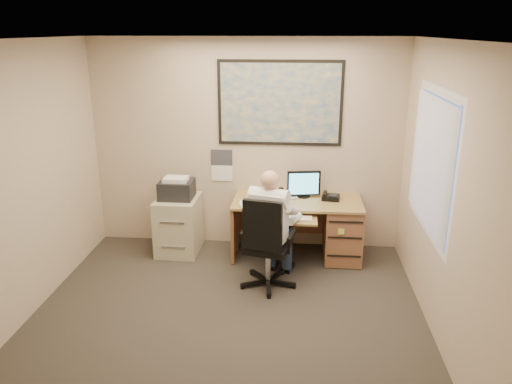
# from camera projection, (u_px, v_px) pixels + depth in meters

# --- Properties ---
(room_shell) EXTENTS (4.00, 4.50, 2.70)m
(room_shell) POSITION_uv_depth(u_px,v_px,m) (219.00, 204.00, 4.30)
(room_shell) COLOR #312C26
(room_shell) RESTS_ON ground
(desk) EXTENTS (1.60, 0.97, 1.08)m
(desk) POSITION_uv_depth(u_px,v_px,m) (324.00, 224.00, 6.30)
(desk) COLOR #A78247
(desk) RESTS_ON ground
(world_map) EXTENTS (1.56, 0.03, 1.06)m
(world_map) POSITION_uv_depth(u_px,v_px,m) (280.00, 103.00, 6.20)
(world_map) COLOR #1E4C93
(world_map) RESTS_ON room_shell
(wall_calendar) EXTENTS (0.28, 0.01, 0.42)m
(wall_calendar) POSITION_uv_depth(u_px,v_px,m) (222.00, 165.00, 6.53)
(wall_calendar) COLOR white
(wall_calendar) RESTS_ON room_shell
(window_blinds) EXTENTS (0.06, 1.40, 1.30)m
(window_blinds) POSITION_uv_depth(u_px,v_px,m) (432.00, 163.00, 4.83)
(window_blinds) COLOR beige
(window_blinds) RESTS_ON room_shell
(filing_cabinet) EXTENTS (0.53, 0.63, 1.01)m
(filing_cabinet) POSITION_uv_depth(u_px,v_px,m) (178.00, 220.00, 6.44)
(filing_cabinet) COLOR #C1B99B
(filing_cabinet) RESTS_ON ground
(office_chair) EXTENTS (0.77, 0.77, 1.09)m
(office_chair) POSITION_uv_depth(u_px,v_px,m) (269.00, 261.00, 5.56)
(office_chair) COLOR black
(office_chair) RESTS_ON ground
(person) EXTENTS (0.76, 0.91, 1.34)m
(person) POSITION_uv_depth(u_px,v_px,m) (269.00, 229.00, 5.53)
(person) COLOR white
(person) RESTS_ON office_chair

